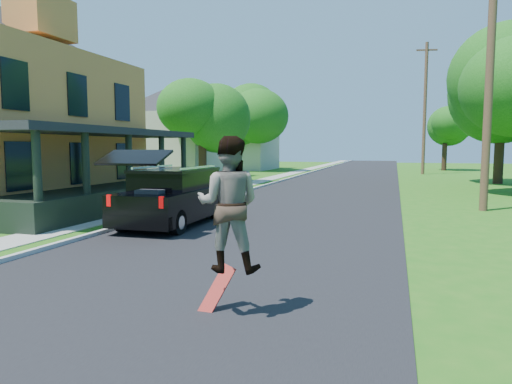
% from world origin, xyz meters
% --- Properties ---
extents(ground, '(140.00, 140.00, 0.00)m').
position_xyz_m(ground, '(0.00, 0.00, 0.00)').
color(ground, '#206313').
rests_on(ground, ground).
extents(street, '(8.00, 120.00, 0.02)m').
position_xyz_m(street, '(0.00, 20.00, 0.00)').
color(street, black).
rests_on(street, ground).
extents(curb, '(0.15, 120.00, 0.12)m').
position_xyz_m(curb, '(-4.05, 20.00, 0.00)').
color(curb, '#AAABA5').
rests_on(curb, ground).
extents(sidewalk, '(1.30, 120.00, 0.03)m').
position_xyz_m(sidewalk, '(-5.60, 20.00, 0.00)').
color(sidewalk, gray).
rests_on(sidewalk, ground).
extents(front_walk, '(6.50, 1.20, 0.03)m').
position_xyz_m(front_walk, '(-9.50, 6.00, 0.00)').
color(front_walk, gray).
rests_on(front_walk, ground).
extents(neighbor_house_mid, '(12.78, 12.78, 8.30)m').
position_xyz_m(neighbor_house_mid, '(-13.50, 24.00, 4.19)').
color(neighbor_house_mid, '#ACA999').
rests_on(neighbor_house_mid, ground).
extents(neighbor_house_far, '(12.78, 12.78, 8.30)m').
position_xyz_m(neighbor_house_far, '(-13.50, 40.00, 4.19)').
color(neighbor_house_far, '#ACA999').
rests_on(neighbor_house_far, ground).
extents(black_suv, '(2.01, 5.06, 2.34)m').
position_xyz_m(black_suv, '(-2.82, 3.76, 0.90)').
color(black_suv, black).
rests_on(black_suv, ground).
extents(skateboarder, '(1.01, 0.84, 1.89)m').
position_xyz_m(skateboarder, '(1.51, -3.00, 1.61)').
color(skateboarder, black).
rests_on(skateboarder, ground).
extents(skateboard, '(0.50, 0.45, 0.75)m').
position_xyz_m(skateboard, '(1.26, -2.85, 0.27)').
color(skateboard, '#9F150D').
rests_on(skateboard, ground).
extents(tree_left_mid, '(4.72, 4.52, 7.41)m').
position_xyz_m(tree_left_mid, '(-8.61, 19.18, 4.94)').
color(tree_left_mid, black).
rests_on(tree_left_mid, ground).
extents(tree_left_far, '(7.95, 8.11, 9.69)m').
position_xyz_m(tree_left_far, '(-10.57, 36.65, 6.13)').
color(tree_left_far, black).
rests_on(tree_left_far, ground).
extents(tree_right_mid, '(7.53, 7.53, 10.69)m').
position_xyz_m(tree_right_mid, '(10.32, 25.08, 6.92)').
color(tree_right_mid, black).
rests_on(tree_right_mid, ground).
extents(tree_right_far, '(6.13, 5.84, 7.29)m').
position_xyz_m(tree_right_far, '(8.69, 43.56, 4.77)').
color(tree_right_far, black).
rests_on(tree_right_far, ground).
extents(utility_pole_near, '(1.83, 0.47, 9.17)m').
position_xyz_m(utility_pole_near, '(7.00, 10.16, 4.74)').
color(utility_pole_near, '#4D3324').
rests_on(utility_pole_near, ground).
extents(utility_pole_far, '(1.82, 0.49, 11.80)m').
position_xyz_m(utility_pole_far, '(6.17, 35.42, 6.07)').
color(utility_pole_far, '#4D3324').
rests_on(utility_pole_far, ground).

